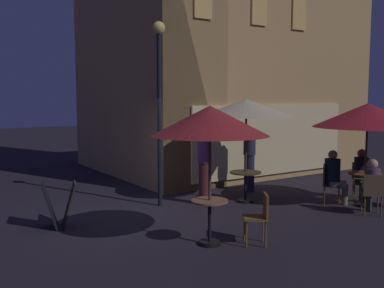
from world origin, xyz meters
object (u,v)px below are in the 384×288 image
patio_umbrella_2 (368,116)px  cafe_chair_3 (360,177)px  patron_standing_4 (204,166)px  patio_umbrella_0 (210,121)px  street_lamp_near_corner (159,85)px  cafe_chair_0 (260,214)px  cafe_table_1 (245,180)px  cafe_chair_1 (373,191)px  patio_umbrella_1 (246,108)px  patron_seated_0 (372,183)px  patron_standing_3 (249,158)px  cafe_chair_4 (328,181)px  menu_sandwich_board (59,205)px  patron_seated_1 (361,171)px  cafe_table_2 (365,182)px  cafe_table_0 (210,215)px  patron_seated_2 (334,174)px

patio_umbrella_2 → cafe_chair_3: size_ratio=2.74×
patron_standing_4 → patio_umbrella_0: bearing=-133.5°
street_lamp_near_corner → cafe_chair_0: bearing=-88.5°
cafe_table_1 → cafe_chair_1: cafe_chair_1 is taller
patio_umbrella_1 → patio_umbrella_2: (2.03, -1.85, -0.16)m
patron_seated_0 → cafe_table_1: bearing=77.3°
cafe_table_1 → cafe_chair_3: bearing=-26.6°
patio_umbrella_2 → patron_standing_4: (-2.99, 2.21, -1.19)m
cafe_chair_0 → patron_standing_3: bearing=-94.0°
patio_umbrella_2 → cafe_chair_0: bearing=-169.9°
patron_seated_0 → cafe_chair_4: bearing=45.7°
menu_sandwich_board → patron_seated_1: (6.90, -1.77, 0.27)m
cafe_chair_3 → cafe_table_2: bearing=-0.0°
cafe_table_2 → cafe_chair_4: 0.82m
cafe_table_0 → patio_umbrella_1: (2.53, 2.05, 1.74)m
patron_seated_0 → cafe_chair_0: bearing=137.1°
patio_umbrella_0 → cafe_chair_4: 4.42m
cafe_table_1 → cafe_chair_1: (1.44, -2.46, -0.00)m
patio_umbrella_2 → menu_sandwich_board: bearing=160.9°
cafe_table_0 → patron_seated_2: 4.20m
cafe_chair_0 → cafe_chair_1: cafe_chair_1 is taller
cafe_table_0 → cafe_chair_0: size_ratio=0.88×
cafe_chair_3 → patron_seated_0: 1.50m
cafe_table_1 → cafe_chair_0: 3.12m
street_lamp_near_corner → cafe_chair_3: bearing=-25.1°
patron_seated_1 → patron_standing_3: 2.82m
cafe_table_2 → cafe_chair_4: cafe_chair_4 is taller
cafe_chair_1 → patron_seated_1: size_ratio=0.72×
cafe_table_0 → patron_seated_2: (4.13, 0.73, 0.21)m
street_lamp_near_corner → menu_sandwich_board: street_lamp_near_corner is taller
cafe_table_0 → cafe_chair_0: (0.71, -0.49, 0.02)m
cafe_table_0 → cafe_chair_3: (5.15, 0.74, 0.04)m
patio_umbrella_0 → cafe_chair_1: size_ratio=2.64×
menu_sandwich_board → cafe_chair_3: cafe_chair_3 is taller
cafe_chair_1 → patron_seated_1: 1.52m
cafe_table_1 → patron_seated_1: patron_seated_1 is taller
cafe_chair_0 → street_lamp_near_corner: bearing=-54.2°
cafe_table_0 → patron_seated_2: size_ratio=0.60×
street_lamp_near_corner → patio_umbrella_1: (1.90, -0.81, -0.53)m
menu_sandwich_board → cafe_chair_4: size_ratio=0.92×
patron_seated_2 → street_lamp_near_corner: bearing=-160.5°
cafe_chair_4 → patron_standing_3: 2.23m
cafe_chair_1 → patron_seated_2: size_ratio=0.70×
cafe_table_2 → cafe_chair_4: (-0.52, 0.64, -0.02)m
patio_umbrella_1 → patron_standing_4: size_ratio=1.38×
cafe_table_0 → patron_seated_0: 4.09m
cafe_chair_1 → patron_seated_2: patron_seated_2 is taller
cafe_table_2 → cafe_chair_1: 0.85m
patio_umbrella_1 → cafe_chair_3: (2.62, -1.31, -1.71)m
cafe_chair_1 → patron_seated_2: (0.16, 1.14, 0.19)m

